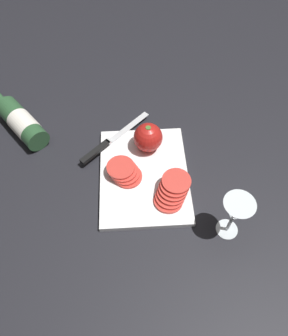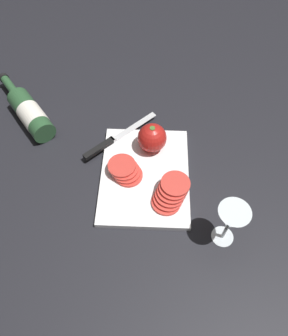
{
  "view_description": "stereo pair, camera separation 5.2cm",
  "coord_description": "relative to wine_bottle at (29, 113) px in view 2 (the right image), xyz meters",
  "views": [
    {
      "loc": [
        0.63,
        -0.05,
        0.84
      ],
      "look_at": [
        0.09,
        -0.02,
        0.05
      ],
      "focal_mm": 35.0,
      "sensor_mm": 36.0,
      "label": 1
    },
    {
      "loc": [
        0.63,
        0.0,
        0.84
      ],
      "look_at": [
        0.09,
        -0.02,
        0.05
      ],
      "focal_mm": 35.0,
      "sensor_mm": 36.0,
      "label": 2
    }
  ],
  "objects": [
    {
      "name": "tomato_slice_stack_far",
      "position": [
        0.29,
        0.47,
        0.0
      ],
      "size": [
        0.12,
        0.11,
        0.05
      ],
      "color": "#D63D33",
      "rests_on": "cutting_board"
    },
    {
      "name": "cutting_board",
      "position": [
        0.22,
        0.4,
        -0.03
      ],
      "size": [
        0.35,
        0.26,
        0.02
      ],
      "color": "white",
      "rests_on": "ground_plane"
    },
    {
      "name": "tomato_slice_stack_near",
      "position": [
        0.22,
        0.34,
        -0.0
      ],
      "size": [
        0.1,
        0.1,
        0.03
      ],
      "color": "#D63D33",
      "rests_on": "cutting_board"
    },
    {
      "name": "wine_bottle",
      "position": [
        0.0,
        0.0,
        0.0
      ],
      "size": [
        0.3,
        0.25,
        0.08
      ],
      "color": "#2D5633",
      "rests_on": "ground_plane"
    },
    {
      "name": "wine_glass",
      "position": [
        0.4,
        0.61,
        0.07
      ],
      "size": [
        0.08,
        0.08,
        0.15
      ],
      "color": "silver",
      "rests_on": "ground_plane"
    },
    {
      "name": "ground_plane",
      "position": [
        0.12,
        0.41,
        -0.04
      ],
      "size": [
        3.0,
        3.0,
        0.0
      ],
      "primitive_type": "plane",
      "color": "black"
    },
    {
      "name": "knife",
      "position": [
        0.11,
        0.27,
        -0.02
      ],
      "size": [
        0.21,
        0.23,
        0.01
      ],
      "rotation": [
        0.0,
        0.0,
        2.32
      ],
      "color": "silver",
      "rests_on": "cutting_board"
    },
    {
      "name": "whole_tomato",
      "position": [
        0.11,
        0.42,
        0.02
      ],
      "size": [
        0.09,
        0.09,
        0.09
      ],
      "color": "red",
      "rests_on": "cutting_board"
    }
  ]
}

